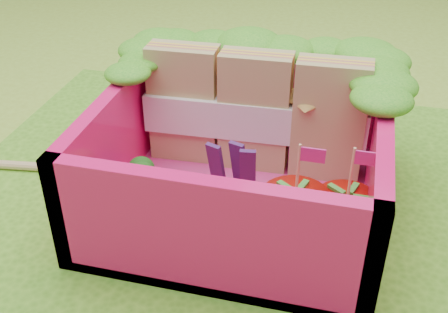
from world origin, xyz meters
TOP-DOWN VIEW (x-y plane):
  - ground at (0.00, 0.00)m, footprint 14.00×14.00m
  - placemat at (0.00, 0.00)m, footprint 2.60×2.60m
  - bento_floor at (0.18, 0.03)m, footprint 1.30×1.30m
  - bento_box at (0.18, 0.03)m, footprint 1.30×1.30m
  - lettuce_ruffle at (0.18, 0.47)m, footprint 1.43×0.77m
  - sandwich_stack at (0.18, 0.30)m, footprint 1.13×0.22m
  - broccoli at (-0.24, -0.24)m, footprint 0.31×0.31m
  - carrot_sticks at (-0.10, -0.27)m, footprint 0.18×0.12m
  - purple_wedges at (0.18, -0.11)m, footprint 0.21×0.08m
  - strawberry_left at (0.47, -0.31)m, footprint 0.29×0.29m
  - strawberry_right at (0.68, -0.25)m, footprint 0.26×0.26m
  - snap_peas at (0.57, -0.20)m, footprint 0.58×0.60m
  - chopsticks at (-0.96, 0.02)m, footprint 2.48×0.40m

SIDE VIEW (x-z plane):
  - ground at x=0.00m, z-range 0.00..0.00m
  - placemat at x=0.00m, z-range 0.00..0.03m
  - chopsticks at x=-0.96m, z-range 0.03..0.07m
  - bento_floor at x=0.18m, z-range 0.03..0.08m
  - snap_peas at x=0.57m, z-range 0.08..0.13m
  - carrot_sticks at x=-0.10m, z-range 0.08..0.33m
  - strawberry_right at x=0.68m, z-range -0.03..0.47m
  - strawberry_left at x=0.47m, z-range -0.03..0.49m
  - broccoli at x=-0.24m, z-range 0.13..0.38m
  - purple_wedges at x=0.18m, z-range 0.08..0.46m
  - bento_box at x=0.18m, z-range 0.03..0.58m
  - sandwich_stack at x=0.18m, z-range 0.07..0.69m
  - lettuce_ruffle at x=0.18m, z-range 0.58..0.69m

